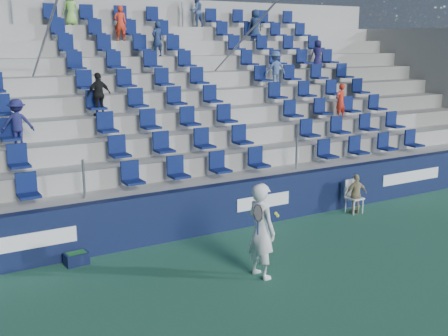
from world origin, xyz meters
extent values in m
plane|color=#2A6249|center=(0.00, 0.00, 0.00)|extent=(70.00, 70.00, 0.00)
cube|color=#10183B|center=(0.00, 3.15, 0.60)|extent=(24.00, 0.30, 1.20)
cube|color=white|center=(1.50, 2.99, 0.62)|extent=(1.60, 0.02, 0.34)
cube|color=white|center=(7.00, 2.99, 0.62)|extent=(2.40, 0.02, 0.34)
cube|color=#9A9A95|center=(0.00, 3.72, 0.60)|extent=(24.00, 0.85, 1.20)
cube|color=#9A9A95|center=(0.00, 4.57, 0.85)|extent=(24.00, 0.85, 1.70)
cube|color=#9A9A95|center=(0.00, 5.42, 1.10)|extent=(24.00, 0.85, 2.20)
cube|color=#9A9A95|center=(0.00, 6.28, 1.35)|extent=(24.00, 0.85, 2.70)
cube|color=#9A9A95|center=(0.00, 7.12, 1.60)|extent=(24.00, 0.85, 3.20)
cube|color=#9A9A95|center=(0.00, 7.97, 1.85)|extent=(24.00, 0.85, 3.70)
cube|color=#9A9A95|center=(0.00, 8.82, 2.10)|extent=(24.00, 0.85, 4.20)
cube|color=#9A9A95|center=(0.00, 9.68, 2.35)|extent=(24.00, 0.85, 4.70)
cube|color=#9A9A95|center=(0.00, 10.52, 2.60)|extent=(24.00, 0.85, 5.20)
cube|color=#9A9A95|center=(0.00, 11.20, 3.10)|extent=(24.00, 0.50, 6.20)
cube|color=#9A9A95|center=(11.85, 7.12, 2.60)|extent=(0.30, 7.65, 5.20)
cube|color=#0C194D|center=(0.00, 3.72, 1.55)|extent=(16.05, 0.50, 0.70)
cube|color=#0C194D|center=(0.00, 4.57, 2.05)|extent=(16.05, 0.50, 0.70)
cube|color=#0C194D|center=(0.00, 5.42, 2.55)|extent=(16.05, 0.50, 0.70)
cube|color=#0C194D|center=(0.00, 6.28, 3.05)|extent=(16.05, 0.50, 0.70)
cube|color=#0C194D|center=(0.00, 7.12, 3.55)|extent=(16.05, 0.50, 0.70)
cube|color=#0C194D|center=(0.00, 7.97, 4.05)|extent=(16.05, 0.50, 0.70)
cube|color=#0C194D|center=(0.00, 8.82, 4.55)|extent=(16.05, 0.50, 0.70)
cube|color=#0C194D|center=(0.00, 9.68, 5.05)|extent=(16.05, 0.50, 0.70)
cube|color=#0C194D|center=(0.00, 10.52, 5.55)|extent=(16.05, 0.50, 0.70)
cylinder|color=gray|center=(-3.00, 7.12, 4.35)|extent=(0.06, 7.68, 4.55)
cylinder|color=gray|center=(3.00, 7.12, 4.35)|extent=(0.06, 7.68, 4.55)
imported|color=red|center=(0.21, 9.62, 5.27)|extent=(0.47, 0.36, 1.13)
imported|color=#40598E|center=(4.69, 7.08, 3.78)|extent=(0.81, 0.54, 1.17)
imported|color=navy|center=(-4.02, 5.38, 2.78)|extent=(0.82, 0.59, 1.15)
imported|color=#79BF4C|center=(-1.18, 10.47, 5.73)|extent=(0.54, 0.37, 1.05)
imported|color=#3B5383|center=(3.49, 10.47, 5.78)|extent=(0.62, 0.52, 1.15)
imported|color=red|center=(6.12, 5.38, 2.77)|extent=(0.45, 0.33, 1.14)
imported|color=#191644|center=(7.19, 7.92, 4.22)|extent=(0.58, 0.46, 1.03)
imported|color=#192A4C|center=(5.54, 9.62, 5.28)|extent=(0.60, 0.43, 1.16)
imported|color=navy|center=(1.15, 8.77, 4.76)|extent=(0.46, 0.36, 1.12)
imported|color=black|center=(-1.72, 6.23, 3.29)|extent=(0.73, 0.41, 1.17)
imported|color=white|center=(-0.42, 0.25, 0.98)|extent=(0.55, 0.77, 1.96)
cylinder|color=navy|center=(-0.67, 0.00, 1.15)|extent=(0.03, 0.03, 0.28)
torus|color=black|center=(-0.67, 0.00, 1.45)|extent=(0.30, 0.17, 0.28)
plane|color=#262626|center=(-0.67, 0.00, 1.45)|extent=(0.30, 0.16, 0.29)
sphere|color=#C8D832|center=(-0.17, 0.05, 1.31)|extent=(0.07, 0.07, 0.07)
sphere|color=#C8D832|center=(-0.17, 0.11, 1.34)|extent=(0.07, 0.07, 0.07)
cube|color=white|center=(4.26, 2.55, 0.43)|extent=(0.43, 0.43, 0.04)
cube|color=white|center=(4.26, 2.74, 0.68)|extent=(0.41, 0.06, 0.50)
cylinder|color=white|center=(4.10, 2.39, 0.20)|extent=(0.03, 0.03, 0.41)
cylinder|color=white|center=(4.43, 2.39, 0.20)|extent=(0.03, 0.03, 0.41)
cylinder|color=white|center=(4.10, 2.71, 0.20)|extent=(0.03, 0.03, 0.41)
cylinder|color=white|center=(4.43, 2.71, 0.20)|extent=(0.03, 0.03, 0.41)
imported|color=tan|center=(4.26, 2.50, 0.56)|extent=(0.70, 0.41, 1.11)
cube|color=#10183B|center=(-3.50, 2.75, 0.13)|extent=(0.51, 0.36, 0.27)
cube|color=#1E662D|center=(-3.50, 2.75, 0.20)|extent=(0.42, 0.26, 0.16)
camera|label=1|loc=(-6.44, -8.61, 4.69)|focal=45.00mm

